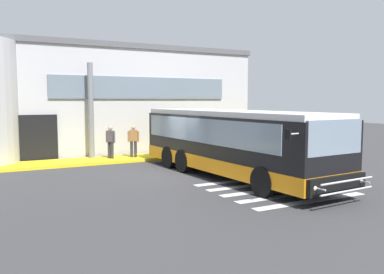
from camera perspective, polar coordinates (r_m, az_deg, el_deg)
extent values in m
cube|color=#353538|center=(16.72, -2.81, -5.45)|extent=(80.00, 90.00, 0.02)
cube|color=silver|center=(12.96, 16.96, -8.80)|extent=(4.40, 0.36, 0.01)
cube|color=silver|center=(13.60, 14.27, -8.07)|extent=(4.40, 0.36, 0.01)
cube|color=silver|center=(14.26, 11.84, -7.39)|extent=(4.40, 0.36, 0.01)
cube|color=silver|center=(14.95, 9.64, -6.76)|extent=(4.40, 0.36, 0.01)
cube|color=silver|center=(15.66, 7.63, -6.18)|extent=(4.40, 0.36, 0.01)
cube|color=#B7B7BC|center=(27.78, -13.32, 4.89)|extent=(16.19, 12.00, 5.95)
cube|color=#56565B|center=(27.94, -13.46, 11.31)|extent=(16.39, 12.20, 0.30)
cube|color=black|center=(21.08, -21.27, -0.25)|extent=(1.80, 0.16, 2.40)
cube|color=slate|center=(22.32, -6.98, 7.05)|extent=(10.19, 0.10, 1.20)
cube|color=yellow|center=(21.10, -8.30, -3.01)|extent=(20.19, 2.00, 0.15)
cylinder|color=slate|center=(20.88, -14.40, 3.70)|extent=(0.28, 0.28, 4.87)
cube|color=black|center=(16.07, 5.73, -0.74)|extent=(3.21, 10.29, 2.15)
cube|color=orange|center=(16.18, 5.71, -3.55)|extent=(3.25, 10.33, 0.55)
cube|color=silver|center=(15.99, 5.77, 3.45)|extent=(3.10, 10.08, 0.20)
cube|color=gray|center=(12.41, 19.88, -0.03)|extent=(2.35, 0.27, 1.05)
cube|color=gray|center=(17.07, 8.61, 1.27)|extent=(0.63, 8.93, 0.95)
cube|color=gray|center=(15.53, 1.27, 0.93)|extent=(0.63, 8.93, 0.95)
cube|color=black|center=(12.38, 19.93, 1.60)|extent=(2.15, 0.24, 0.28)
cube|color=black|center=(12.53, 20.15, -6.45)|extent=(2.46, 0.36, 0.52)
sphere|color=beige|center=(13.31, 23.05, -5.78)|extent=(0.18, 0.18, 0.18)
sphere|color=beige|center=(11.73, 17.16, -7.05)|extent=(0.18, 0.18, 0.18)
cylinder|color=#B7B7BF|center=(11.41, 14.41, 0.43)|extent=(0.40, 0.08, 0.05)
cube|color=black|center=(11.27, 13.70, 0.39)|extent=(0.05, 0.20, 0.28)
cylinder|color=black|center=(14.62, 17.23, -5.22)|extent=(0.37, 1.02, 1.00)
cylinder|color=black|center=(12.98, 10.30, -6.39)|extent=(0.37, 1.02, 1.00)
cylinder|color=black|center=(18.37, 5.11, -2.88)|extent=(0.37, 1.02, 1.00)
cylinder|color=black|center=(17.09, -1.25, -3.47)|extent=(0.37, 1.02, 1.00)
cylinder|color=black|center=(19.42, 2.83, -2.42)|extent=(0.37, 1.02, 1.00)
cylinder|color=black|center=(18.22, -3.31, -2.93)|extent=(0.37, 1.02, 1.00)
cylinder|color=#B7B7BF|center=(12.33, 21.48, -7.29)|extent=(2.25, 0.21, 0.06)
cylinder|color=#B7B7BF|center=(12.27, 21.53, -5.92)|extent=(2.25, 0.21, 0.06)
cylinder|color=#B7B7BF|center=(13.19, 23.38, -5.89)|extent=(0.08, 0.50, 0.05)
cylinder|color=#B7B7BF|center=(11.68, 17.80, -7.12)|extent=(0.08, 0.50, 0.05)
cylinder|color=#2D2D33|center=(20.51, -11.45, -1.89)|extent=(0.15, 0.15, 0.85)
cylinder|color=#2D2D33|center=(20.63, -11.88, -1.86)|extent=(0.15, 0.15, 0.85)
cube|color=#4C4751|center=(20.49, -11.70, 0.11)|extent=(0.39, 0.44, 0.58)
sphere|color=tan|center=(20.46, -11.72, 1.28)|extent=(0.23, 0.23, 0.23)
cylinder|color=#4C4751|center=(20.34, -11.16, -0.06)|extent=(0.09, 0.09, 0.55)
cylinder|color=#4C4751|center=(20.66, -12.23, 0.00)|extent=(0.09, 0.09, 0.55)
cylinder|color=#2D2D33|center=(20.80, -8.16, -1.74)|extent=(0.15, 0.15, 0.85)
cylinder|color=#2D2D33|center=(20.79, -8.71, -1.75)|extent=(0.15, 0.15, 0.85)
cube|color=#996633|center=(20.72, -8.47, 0.22)|extent=(0.42, 0.31, 0.58)
sphere|color=tan|center=(20.69, -8.48, 1.37)|extent=(0.23, 0.23, 0.23)
cylinder|color=#996633|center=(20.74, -7.78, 0.09)|extent=(0.09, 0.09, 0.55)
cylinder|color=#996633|center=(20.71, -9.15, 0.06)|extent=(0.09, 0.09, 0.55)
cylinder|color=#4C4233|center=(21.03, -5.00, -1.63)|extent=(0.15, 0.15, 0.85)
cylinder|color=#4C4233|center=(20.94, -5.49, -1.66)|extent=(0.15, 0.15, 0.85)
cube|color=#B23333|center=(20.91, -5.26, 0.30)|extent=(0.39, 0.24, 0.58)
sphere|color=tan|center=(20.88, -5.27, 1.45)|extent=(0.23, 0.23, 0.23)
cylinder|color=#B23333|center=(21.02, -4.64, 0.19)|extent=(0.09, 0.09, 0.55)
cylinder|color=#B23333|center=(20.81, -5.88, 0.13)|extent=(0.09, 0.09, 0.55)
cube|color=#26663F|center=(21.07, -5.46, 0.28)|extent=(0.31, 0.20, 0.44)
cylinder|color=yellow|center=(20.58, -2.69, -2.12)|extent=(0.18, 0.18, 0.90)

